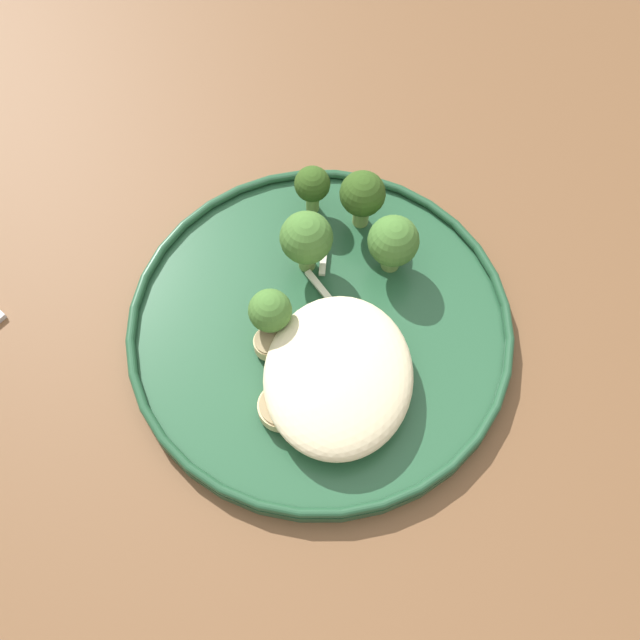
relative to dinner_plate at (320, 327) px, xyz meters
name	(u,v)px	position (x,y,z in m)	size (l,w,h in m)	color
ground	(302,500)	(-0.05, -0.03, -0.75)	(6.00, 6.00, 0.00)	#47423D
wooden_dining_table	(287,316)	(-0.05, -0.03, -0.09)	(1.40, 1.00, 0.74)	brown
dinner_plate	(320,327)	(0.00, 0.00, 0.00)	(0.29, 0.29, 0.02)	#235133
noodle_bed	(338,375)	(0.05, 0.02, 0.02)	(0.13, 0.11, 0.04)	beige
seared_scallop_half_hidden	(356,422)	(0.08, 0.03, 0.01)	(0.03, 0.03, 0.02)	#E5C689
seared_scallop_tiny_bay	(281,407)	(0.07, -0.02, 0.01)	(0.03, 0.03, 0.01)	#E5C689
seared_scallop_tilted_round	(357,372)	(0.04, 0.03, 0.01)	(0.03, 0.03, 0.01)	#E5C689
seared_scallop_large_seared	(303,366)	(0.04, -0.01, 0.01)	(0.03, 0.03, 0.02)	beige
seared_scallop_on_noodles	(273,344)	(0.02, -0.03, 0.01)	(0.02, 0.02, 0.01)	#E5C689
broccoli_floret_near_rim	(307,234)	(-0.06, -0.02, 0.04)	(0.04, 0.04, 0.06)	#7A994C
broccoli_floret_front_edge	(277,313)	(0.01, -0.03, 0.03)	(0.03, 0.03, 0.05)	#89A356
broccoli_floret_rear_charred	(312,186)	(-0.11, -0.02, 0.03)	(0.03, 0.03, 0.05)	#7A994C
broccoli_floret_split_head	(362,195)	(-0.10, 0.02, 0.04)	(0.04, 0.04, 0.06)	#89A356
broccoli_floret_tall_stalk	(393,242)	(-0.06, 0.05, 0.03)	(0.04, 0.04, 0.05)	#7A994C
onion_sliver_pale_crescent	(324,255)	(-0.06, 0.00, 0.01)	(0.04, 0.01, 0.00)	silver
onion_sliver_short_strip	(328,298)	(-0.02, 0.00, 0.01)	(0.06, 0.01, 0.00)	silver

